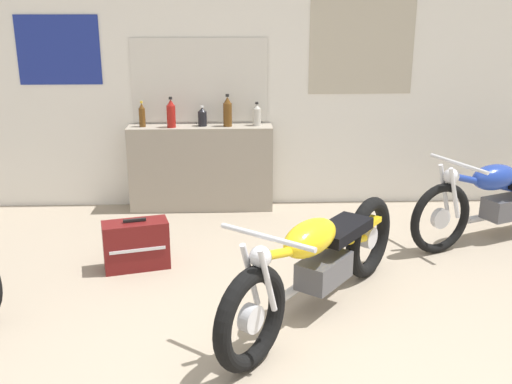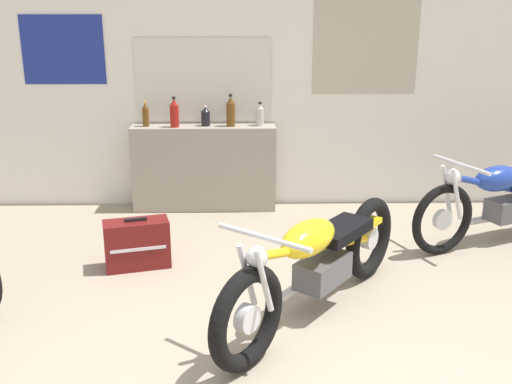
{
  "view_description": "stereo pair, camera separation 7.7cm",
  "coord_description": "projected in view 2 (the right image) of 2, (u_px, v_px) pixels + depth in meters",
  "views": [
    {
      "loc": [
        -0.41,
        -2.89,
        2.02
      ],
      "look_at": [
        -0.25,
        1.28,
        0.7
      ],
      "focal_mm": 42.0,
      "sensor_mm": 36.0,
      "label": 1
    },
    {
      "loc": [
        -0.34,
        -2.89,
        2.02
      ],
      "look_at": [
        -0.25,
        1.28,
        0.7
      ],
      "focal_mm": 42.0,
      "sensor_mm": 36.0,
      "label": 2
    }
  ],
  "objects": [
    {
      "name": "bottle_rightmost",
      "position": [
        260.0,
        115.0,
        5.9
      ],
      "size": [
        0.08,
        0.08,
        0.23
      ],
      "color": "#B7B2A8",
      "rests_on": "sill_counter"
    },
    {
      "name": "bottle_left_center",
      "position": [
        174.0,
        114.0,
        5.82
      ],
      "size": [
        0.09,
        0.09,
        0.3
      ],
      "color": "maroon",
      "rests_on": "sill_counter"
    },
    {
      "name": "bottle_center",
      "position": [
        206.0,
        117.0,
        5.89
      ],
      "size": [
        0.09,
        0.09,
        0.2
      ],
      "color": "black",
      "rests_on": "sill_counter"
    },
    {
      "name": "bottle_right_center",
      "position": [
        231.0,
        112.0,
        5.86
      ],
      "size": [
        0.09,
        0.09,
        0.32
      ],
      "color": "#5B3814",
      "rests_on": "sill_counter"
    },
    {
      "name": "ground_plane",
      "position": [
        305.0,
        378.0,
        3.37
      ],
      "size": [
        24.0,
        24.0,
        0.0
      ],
      "primitive_type": "plane",
      "color": "gray"
    },
    {
      "name": "motorcycle_blue",
      "position": [
        504.0,
        199.0,
        5.2
      ],
      "size": [
        1.82,
        0.93,
        0.78
      ],
      "color": "black",
      "rests_on": "ground_plane"
    },
    {
      "name": "sill_counter",
      "position": [
        204.0,
        168.0,
        6.04
      ],
      "size": [
        1.43,
        0.28,
        0.86
      ],
      "color": "gray",
      "rests_on": "ground_plane"
    },
    {
      "name": "wall_back",
      "position": [
        277.0,
        68.0,
        5.93
      ],
      "size": [
        10.0,
        0.07,
        2.8
      ],
      "color": "silver",
      "rests_on": "ground_plane"
    },
    {
      "name": "hard_case_darkred",
      "position": [
        137.0,
        244.0,
        4.74
      ],
      "size": [
        0.55,
        0.34,
        0.41
      ],
      "color": "maroon",
      "rests_on": "ground_plane"
    },
    {
      "name": "bottle_leftmost",
      "position": [
        146.0,
        115.0,
        5.86
      ],
      "size": [
        0.06,
        0.06,
        0.25
      ],
      "color": "#5B3814",
      "rests_on": "sill_counter"
    },
    {
      "name": "motorcycle_yellow",
      "position": [
        317.0,
        262.0,
        3.95
      ],
      "size": [
        1.4,
        1.75,
        0.78
      ],
      "color": "black",
      "rests_on": "ground_plane"
    }
  ]
}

